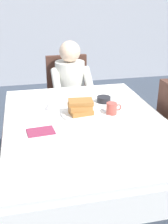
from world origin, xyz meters
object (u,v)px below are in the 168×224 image
(chair_diner, at_px, (68,93))
(cup_coffee, at_px, (112,108))
(dining_table_main, at_px, (86,132))
(fork_left_of_plate, at_px, (55,118))
(breakfast_stack, at_px, (81,107))
(spoon_near_edge, at_px, (92,138))
(knife_right_of_plate, at_px, (107,114))
(syrup_pitcher, at_px, (50,105))
(diner_person, at_px, (71,86))
(bowl_butter, at_px, (104,99))
(plate_breakfast, at_px, (81,114))

(chair_diner, bearing_deg, cup_coffee, 96.83)
(dining_table_main, bearing_deg, fork_left_of_plate, 161.45)
(breakfast_stack, bearing_deg, spoon_near_edge, -90.62)
(knife_right_of_plate, relative_size, spoon_near_edge, 1.33)
(breakfast_stack, xyz_separation_m, spoon_near_edge, (-0.00, -0.35, -0.06))
(chair_diner, relative_size, cup_coffee, 8.23)
(syrup_pitcher, relative_size, fork_left_of_plate, 0.44)
(diner_person, xyz_separation_m, bowl_butter, (0.14, -0.71, 0.09))
(chair_diner, relative_size, knife_right_of_plate, 4.65)
(bowl_butter, xyz_separation_m, spoon_near_edge, (-0.24, -0.57, -0.02))
(diner_person, height_order, knife_right_of_plate, diner_person)
(cup_coffee, relative_size, knife_right_of_plate, 0.57)
(cup_coffee, height_order, knife_right_of_plate, cup_coffee)
(bowl_butter, distance_m, knife_right_of_plate, 0.24)
(dining_table_main, height_order, cup_coffee, cup_coffee)
(diner_person, relative_size, plate_breakfast, 4.00)
(diner_person, xyz_separation_m, syrup_pitcher, (-0.29, -0.77, 0.11))
(plate_breakfast, bearing_deg, knife_right_of_plate, -6.01)
(bowl_butter, bearing_deg, fork_left_of_plate, -150.49)
(dining_table_main, distance_m, fork_left_of_plate, 0.24)
(chair_diner, relative_size, fork_left_of_plate, 5.17)
(dining_table_main, distance_m, spoon_near_edge, 0.28)
(fork_left_of_plate, height_order, spoon_near_edge, same)
(plate_breakfast, xyz_separation_m, bowl_butter, (0.23, 0.22, 0.01))
(breakfast_stack, relative_size, spoon_near_edge, 1.23)
(bowl_butter, distance_m, spoon_near_edge, 0.62)
(breakfast_stack, relative_size, fork_left_of_plate, 1.02)
(cup_coffee, relative_size, bowl_butter, 1.03)
(chair_diner, xyz_separation_m, cup_coffee, (0.13, -1.11, 0.25))
(diner_person, relative_size, cup_coffee, 9.91)
(breakfast_stack, xyz_separation_m, knife_right_of_plate, (0.19, -0.02, -0.06))
(diner_person, relative_size, fork_left_of_plate, 6.22)
(chair_diner, height_order, diner_person, diner_person)
(bowl_butter, bearing_deg, dining_table_main, -125.17)
(breakfast_stack, distance_m, knife_right_of_plate, 0.20)
(dining_table_main, height_order, spoon_near_edge, spoon_near_edge)
(diner_person, xyz_separation_m, cup_coffee, (0.13, -0.95, 0.11))
(diner_person, relative_size, knife_right_of_plate, 5.60)
(syrup_pitcher, bearing_deg, diner_person, 69.22)
(diner_person, bearing_deg, cup_coffee, 97.94)
(chair_diner, xyz_separation_m, diner_person, (0.00, -0.16, 0.14))
(breakfast_stack, bearing_deg, chair_diner, 85.13)
(bowl_butter, relative_size, knife_right_of_plate, 0.55)
(chair_diner, height_order, plate_breakfast, chair_diner)
(dining_table_main, relative_size, chair_diner, 1.64)
(cup_coffee, xyz_separation_m, syrup_pitcher, (-0.42, 0.18, -0.01))
(breakfast_stack, bearing_deg, cup_coffee, -6.63)
(dining_table_main, distance_m, diner_person, 1.02)
(dining_table_main, bearing_deg, syrup_pitcher, 131.32)
(syrup_pitcher, relative_size, spoon_near_edge, 0.53)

